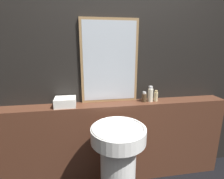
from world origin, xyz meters
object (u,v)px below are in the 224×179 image
object	(u,v)px
mirror	(110,62)
towel_stack	(65,102)
shampoo_bottle	(144,97)
pedestal_sink	(118,164)
conditioner_bottle	(150,94)
lotion_bottle	(156,96)

from	to	relation	value
mirror	towel_stack	size ratio (longest dim) A/B	4.15
shampoo_bottle	mirror	bearing A→B (deg)	166.89
pedestal_sink	towel_stack	world-z (taller)	towel_stack
conditioner_bottle	shampoo_bottle	bearing A→B (deg)	180.00
conditioner_bottle	lotion_bottle	bearing A→B (deg)	0.00
pedestal_sink	mirror	bearing A→B (deg)	89.24
pedestal_sink	lotion_bottle	distance (m)	0.80
pedestal_sink	lotion_bottle	xyz separation A→B (m)	(0.50, 0.42, 0.47)
towel_stack	shampoo_bottle	size ratio (longest dim) A/B	1.86
shampoo_bottle	conditioner_bottle	distance (m)	0.07
conditioner_bottle	towel_stack	bearing A→B (deg)	180.00
towel_stack	lotion_bottle	xyz separation A→B (m)	(0.95, -0.00, 0.01)
mirror	lotion_bottle	size ratio (longest dim) A/B	7.06
pedestal_sink	mirror	size ratio (longest dim) A/B	1.00
lotion_bottle	pedestal_sink	bearing A→B (deg)	-140.00
shampoo_bottle	lotion_bottle	size ratio (longest dim) A/B	0.91
towel_stack	lotion_bottle	distance (m)	0.95
towel_stack	shampoo_bottle	world-z (taller)	shampoo_bottle
mirror	towel_stack	world-z (taller)	mirror
pedestal_sink	conditioner_bottle	size ratio (longest dim) A/B	5.02
conditioner_bottle	lotion_bottle	world-z (taller)	conditioner_bottle
pedestal_sink	conditioner_bottle	bearing A→B (deg)	43.88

